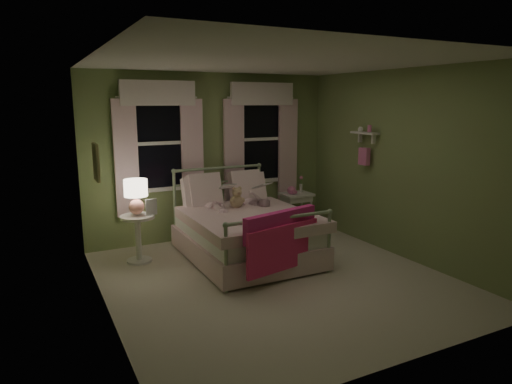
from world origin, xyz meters
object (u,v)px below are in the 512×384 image
child_right (249,185)px  nightstand_right (296,199)px  child_left (214,186)px  nightstand_left (138,232)px  bed (245,231)px  table_lamp (136,193)px  teddy_bear (237,199)px

child_right → nightstand_right: child_right is taller
child_right → nightstand_right: size_ratio=1.18×
child_left → nightstand_left: bearing=-1.6°
bed → table_lamp: (-1.37, 0.50, 0.57)m
table_lamp → nightstand_right: 2.78m
teddy_bear → nightstand_right: bearing=22.6°
table_lamp → child_left: bearing=-3.9°
bed → nightstand_right: size_ratio=3.18×
bed → child_left: 0.78m
bed → child_left: child_left is taller
child_left → nightstand_right: 1.74m
child_left → child_right: size_ratio=1.09×
teddy_bear → table_lamp: table_lamp is taller
child_left → table_lamp: (-1.09, 0.07, -0.03)m
table_lamp → bed: bearing=-19.9°
child_right → nightstand_left: child_right is taller
bed → teddy_bear: bed is taller
teddy_bear → table_lamp: (-1.37, 0.23, 0.16)m
child_left → nightstand_right: (1.64, 0.41, -0.43)m
child_right → teddy_bear: child_right is taller
child_left → table_lamp: bearing=-1.6°
table_lamp → nightstand_right: bearing=7.0°
nightstand_left → table_lamp: 0.54m
child_left → teddy_bear: bearing=152.8°
child_left → teddy_bear: 0.37m
child_right → nightstand_right: bearing=-175.6°
nightstand_left → nightstand_right: same height
child_left → child_right: (0.56, 0.00, -0.03)m
child_left → nightstand_left: 1.23m
nightstand_left → child_right: bearing=-2.6°
nightstand_left → nightstand_right: (2.73, 0.33, 0.13)m
child_right → child_left: bearing=-16.3°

